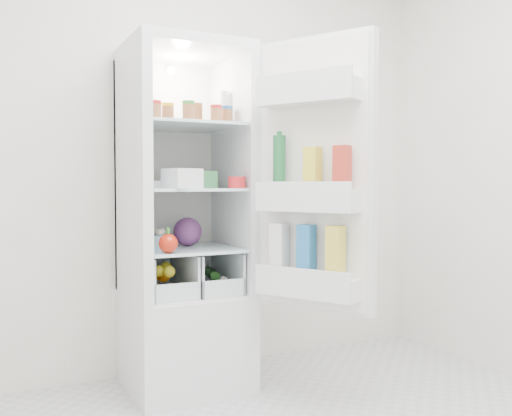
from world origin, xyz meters
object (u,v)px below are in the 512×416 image
red_cabbage (187,232)px  mushroom_bowl (155,242)px  fridge_door (313,181)px  refrigerator (182,261)px

red_cabbage → mushroom_bowl: size_ratio=0.99×
red_cabbage → fridge_door: bearing=-54.8°
refrigerator → fridge_door: (0.45, -0.60, 0.43)m
fridge_door → mushroom_bowl: bearing=19.7°
refrigerator → red_cabbage: size_ratio=11.80×
mushroom_bowl → red_cabbage: bearing=17.3°
mushroom_bowl → fridge_door: bearing=-41.0°
refrigerator → mushroom_bowl: size_ratio=11.65×
mushroom_bowl → fridge_door: fridge_door is taller
refrigerator → mushroom_bowl: (-0.17, -0.07, 0.12)m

